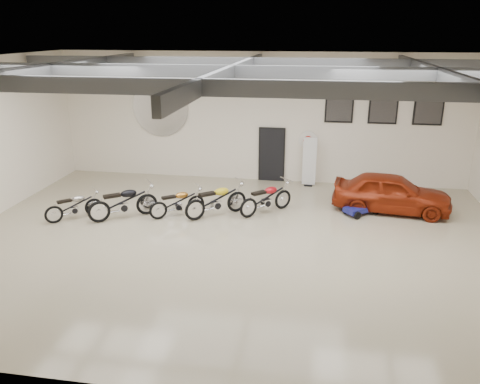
% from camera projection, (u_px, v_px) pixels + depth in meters
% --- Properties ---
extents(floor, '(16.00, 12.00, 0.01)m').
position_uv_depth(floor, '(233.00, 242.00, 13.41)').
color(floor, tan).
rests_on(floor, ground).
extents(ceiling, '(16.00, 12.00, 0.01)m').
position_uv_depth(ceiling, '(232.00, 61.00, 11.77)').
color(ceiling, slate).
rests_on(ceiling, back_wall).
extents(back_wall, '(16.00, 0.02, 5.00)m').
position_uv_depth(back_wall, '(260.00, 118.00, 18.18)').
color(back_wall, '#F1E5CF').
rests_on(back_wall, floor).
extents(ceiling_beams, '(15.80, 11.80, 0.32)m').
position_uv_depth(ceiling_beams, '(232.00, 72.00, 11.85)').
color(ceiling_beams, '#54565B').
rests_on(ceiling_beams, ceiling).
extents(door, '(0.92, 0.08, 2.10)m').
position_uv_depth(door, '(272.00, 155.00, 18.54)').
color(door, black).
rests_on(door, back_wall).
extents(logo_plaque, '(2.30, 0.06, 1.16)m').
position_uv_depth(logo_plaque, '(160.00, 108.00, 18.65)').
color(logo_plaque, silver).
rests_on(logo_plaque, back_wall).
extents(poster_left, '(1.05, 0.08, 1.35)m').
position_uv_depth(poster_left, '(339.00, 105.00, 17.49)').
color(poster_left, black).
rests_on(poster_left, back_wall).
extents(poster_mid, '(1.05, 0.08, 1.35)m').
position_uv_depth(poster_mid, '(384.00, 106.00, 17.25)').
color(poster_mid, black).
rests_on(poster_mid, back_wall).
extents(poster_right, '(1.05, 0.08, 1.35)m').
position_uv_depth(poster_right, '(429.00, 107.00, 17.01)').
color(poster_right, black).
rests_on(poster_right, back_wall).
extents(oil_sign, '(0.72, 0.10, 0.72)m').
position_uv_depth(oil_sign, '(308.00, 140.00, 18.11)').
color(oil_sign, white).
rests_on(oil_sign, back_wall).
extents(banner_stand, '(0.52, 0.22, 1.91)m').
position_uv_depth(banner_stand, '(309.00, 162.00, 17.92)').
color(banner_stand, white).
rests_on(banner_stand, floor).
extents(motorcycle_silver, '(1.68, 1.60, 0.92)m').
position_uv_depth(motorcycle_silver, '(74.00, 206.00, 14.87)').
color(motorcycle_silver, silver).
rests_on(motorcycle_silver, floor).
extents(motorcycle_black, '(2.17, 1.83, 1.14)m').
position_uv_depth(motorcycle_black, '(123.00, 202.00, 14.90)').
color(motorcycle_black, silver).
rests_on(motorcycle_black, floor).
extents(motorcycle_gold, '(1.82, 1.55, 0.96)m').
position_uv_depth(motorcycle_gold, '(177.00, 202.00, 15.13)').
color(motorcycle_gold, silver).
rests_on(motorcycle_gold, floor).
extents(motorcycle_yellow, '(2.10, 1.88, 1.12)m').
position_uv_depth(motorcycle_yellow, '(216.00, 200.00, 15.10)').
color(motorcycle_yellow, silver).
rests_on(motorcycle_yellow, floor).
extents(motorcycle_red, '(1.91, 1.86, 1.06)m').
position_uv_depth(motorcycle_red, '(266.00, 198.00, 15.35)').
color(motorcycle_red, silver).
rests_on(motorcycle_red, floor).
extents(go_kart, '(1.51, 1.39, 0.51)m').
position_uv_depth(go_kart, '(364.00, 206.00, 15.40)').
color(go_kart, navy).
rests_on(go_kart, floor).
extents(vintage_car, '(1.98, 3.96, 1.30)m').
position_uv_depth(vintage_car, '(391.00, 193.00, 15.49)').
color(vintage_car, maroon).
rests_on(vintage_car, floor).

